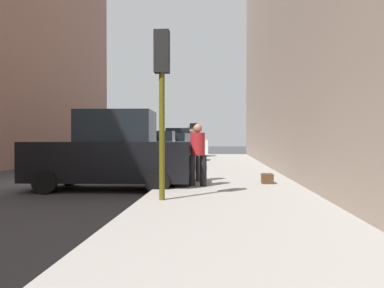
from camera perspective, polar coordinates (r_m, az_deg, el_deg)
name	(u,v)px	position (r m, az deg, el deg)	size (l,w,h in m)	color
ground_plane	(44,183)	(13.20, -21.63, -5.57)	(120.00, 120.00, 0.00)	#38383A
sidewalk	(228,182)	(11.90, 5.53, -5.85)	(4.00, 40.00, 0.15)	gray
parked_black_suv	(111,153)	(10.92, -12.17, -1.42)	(4.67, 2.19, 2.25)	black
parked_red_hatchback	(149,153)	(16.42, -6.62, -1.31)	(4.27, 2.19, 1.79)	#B2191E
parked_blue_sedan	(169,149)	(22.76, -3.59, -0.72)	(4.27, 2.18, 1.79)	navy
parked_white_van	(178,144)	(28.25, -2.08, -0.05)	(4.61, 2.09, 2.25)	silver
parked_dark_green_sedan	(185,145)	(33.72, -1.07, -0.22)	(4.24, 2.13, 1.79)	#193828
fire_hydrant	(193,158)	(18.11, 0.14, -2.22)	(0.42, 0.22, 0.70)	red
traffic_light	(162,77)	(8.08, -4.60, 10.09)	(0.32, 0.32, 3.60)	#514C0F
pedestrian_with_beanie	(193,149)	(11.46, 0.21, -0.78)	(0.52, 0.45, 1.78)	#333338
pedestrian_in_red_jacket	(198,151)	(10.29, 0.87, -1.14)	(0.52, 0.46, 1.71)	black
rolling_suitcase	(174,172)	(10.92, -2.83, -4.26)	(0.40, 0.59, 1.04)	black
duffel_bag	(267,179)	(11.19, 11.39, -5.18)	(0.32, 0.44, 0.28)	#472D19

